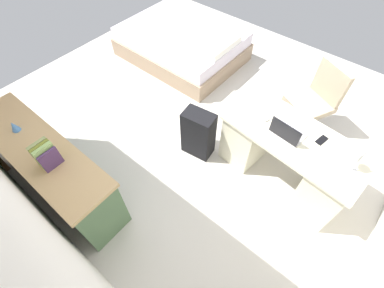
% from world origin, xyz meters
% --- Properties ---
extents(ground_plane, '(5.67, 5.67, 0.00)m').
position_xyz_m(ground_plane, '(0.00, 0.00, 0.00)').
color(ground_plane, beige).
extents(desk, '(1.50, 0.81, 0.72)m').
position_xyz_m(desk, '(-1.19, -0.07, 0.38)').
color(desk, beige).
rests_on(desk, ground_plane).
extents(office_chair, '(0.62, 0.62, 0.94)m').
position_xyz_m(office_chair, '(-1.07, -0.94, 0.42)').
color(office_chair, black).
rests_on(office_chair, ground_plane).
extents(credenza, '(1.80, 0.48, 0.76)m').
position_xyz_m(credenza, '(0.63, 1.63, 0.38)').
color(credenza, '#4C6B47').
rests_on(credenza, ground_plane).
extents(bed, '(1.91, 1.41, 0.58)m').
position_xyz_m(bed, '(1.22, -1.13, 0.24)').
color(bed, gray).
rests_on(bed, ground_plane).
extents(suitcase_black, '(0.39, 0.27, 0.64)m').
position_xyz_m(suitcase_black, '(-0.23, 0.25, 0.32)').
color(suitcase_black, black).
rests_on(suitcase_black, ground_plane).
extents(laptop, '(0.33, 0.25, 0.21)m').
position_xyz_m(laptop, '(-1.10, -0.01, 0.77)').
color(laptop, '#B7B7BC').
rests_on(laptop, desk).
extents(computer_mouse, '(0.07, 0.11, 0.03)m').
position_xyz_m(computer_mouse, '(-0.84, -0.08, 0.73)').
color(computer_mouse, white).
rests_on(computer_mouse, desk).
extents(cell_phone_near_laptop, '(0.09, 0.15, 0.01)m').
position_xyz_m(cell_phone_near_laptop, '(-1.40, -0.18, 0.72)').
color(cell_phone_near_laptop, black).
rests_on(cell_phone_near_laptop, desk).
extents(desk_lamp, '(0.16, 0.11, 0.34)m').
position_xyz_m(desk_lamp, '(-1.69, -0.02, 0.98)').
color(desk_lamp, silver).
rests_on(desk_lamp, desk).
extents(book_row, '(0.15, 0.17, 0.24)m').
position_xyz_m(book_row, '(0.36, 1.63, 0.88)').
color(book_row, '#4B305A').
rests_on(book_row, credenza).
extents(figurine_small, '(0.08, 0.08, 0.11)m').
position_xyz_m(figurine_small, '(0.95, 1.63, 0.82)').
color(figurine_small, '#4C7FBF').
rests_on(figurine_small, credenza).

